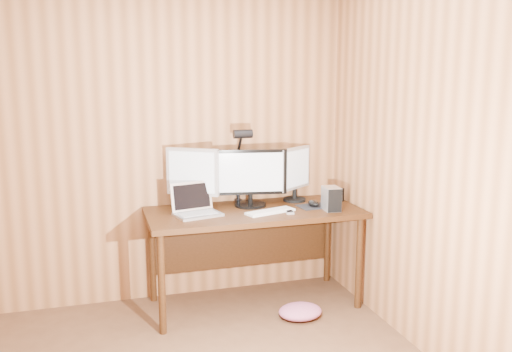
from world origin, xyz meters
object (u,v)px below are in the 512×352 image
desk (251,223)px  mouse (314,203)px  hard_drive (331,199)px  monitor_right (295,172)px  keyboard (270,211)px  monitor_left (193,176)px  phone (290,212)px  laptop (195,207)px  speaker (341,195)px  desk_lamp (241,155)px  monitor_center (250,177)px

desk → mouse: bearing=-11.9°
desk → hard_drive: (0.55, -0.24, 0.21)m
monitor_right → keyboard: monitor_right is taller
monitor_left → phone: monitor_left is taller
laptop → speaker: laptop is taller
laptop → speaker: (1.20, 0.08, -0.00)m
laptop → speaker: 1.21m
mouse → speaker: bearing=11.3°
monitor_right → desk_lamp: (-0.44, 0.03, 0.16)m
monitor_left → hard_drive: 1.06m
speaker → desk_lamp: (-0.80, 0.15, 0.34)m
monitor_right → speaker: size_ratio=4.10×
monitor_center → monitor_left: monitor_left is taller
desk → desk_lamp: 0.54m
monitor_center → speaker: size_ratio=5.33×
monitor_center → keyboard: (0.08, -0.25, -0.22)m
monitor_center → laptop: bearing=-154.3°
monitor_center → mouse: (0.46, -0.16, -0.21)m
monitor_left → desk_lamp: desk_lamp is taller
laptop → keyboard: laptop is taller
monitor_left → hard_drive: monitor_left is taller
desk → phone: (0.23, -0.23, 0.13)m
keyboard → phone: size_ratio=3.38×
monitor_center → laptop: (-0.46, -0.13, -0.17)m
monitor_right → speaker: bearing=-55.1°
desk → keyboard: keyboard is taller
mouse → phone: bearing=-162.0°
laptop → hard_drive: size_ratio=2.06×
laptop → desk_lamp: (0.41, 0.23, 0.33)m
laptop → phone: (0.67, -0.16, -0.05)m
speaker → hard_drive: bearing=-129.1°
monitor_left → laptop: 0.26m
monitor_center → desk: bearing=-89.7°
mouse → desk_lamp: 0.68m
monitor_right → desk_lamp: 0.47m
monitor_right → keyboard: bearing=-171.4°
keyboard → laptop: bearing=151.0°
monitor_right → phone: size_ratio=3.68×
mouse → hard_drive: (0.08, -0.14, 0.06)m
monitor_center → hard_drive: bearing=-19.9°
desk → monitor_left: bearing=166.4°
monitor_right → mouse: bearing=-109.4°
monitor_right → mouse: 0.32m
hard_drive → speaker: bearing=55.8°
desk → keyboard: 0.24m
speaker → desk: bearing=-179.4°
desk → phone: phone is taller
monitor_center → monitor_left: 0.44m
desk → mouse: mouse is taller
desk → keyboard: (0.09, -0.18, 0.13)m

